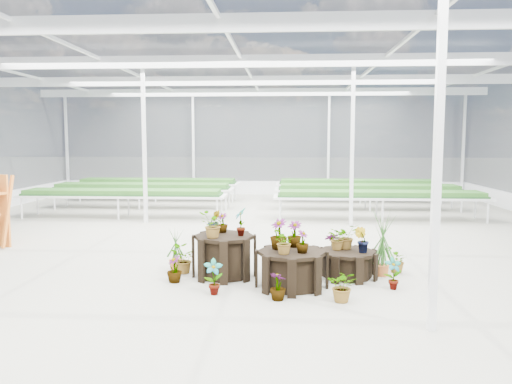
{
  "coord_description": "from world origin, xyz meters",
  "views": [
    {
      "loc": [
        1.1,
        -10.35,
        2.45
      ],
      "look_at": [
        0.46,
        0.57,
        1.3
      ],
      "focal_mm": 35.0,
      "sensor_mm": 36.0,
      "label": 1
    }
  ],
  "objects": [
    {
      "name": "nursery_benches",
      "position": [
        0.0,
        7.2,
        0.42
      ],
      "size": [
        16.0,
        7.0,
        0.84
      ],
      "primitive_type": null,
      "color": "silver",
      "rests_on": "ground"
    },
    {
      "name": "nursery_plants",
      "position": [
        1.16,
        -1.61,
        0.53
      ],
      "size": [
        4.58,
        2.92,
        1.35
      ],
      "color": "#27561E",
      "rests_on": "ground"
    },
    {
      "name": "steel_frame",
      "position": [
        0.0,
        0.0,
        2.25
      ],
      "size": [
        18.0,
        24.0,
        4.5
      ],
      "primitive_type": null,
      "color": "silver",
      "rests_on": "ground"
    },
    {
      "name": "plinth_low",
      "position": [
        2.22,
        -1.53,
        0.24
      ],
      "size": [
        1.31,
        1.31,
        0.48
      ],
      "primitive_type": "cylinder",
      "rotation": [
        0.0,
        0.0,
        0.29
      ],
      "color": "black",
      "rests_on": "ground"
    },
    {
      "name": "plinth_mid",
      "position": [
        1.22,
        -2.23,
        0.31
      ],
      "size": [
        1.18,
        1.18,
        0.62
      ],
      "primitive_type": "cylinder",
      "rotation": [
        0.0,
        0.0,
        -0.01
      ],
      "color": "black",
      "rests_on": "ground"
    },
    {
      "name": "greenhouse_shell",
      "position": [
        0.0,
        0.0,
        2.25
      ],
      "size": [
        18.0,
        24.0,
        4.5
      ],
      "primitive_type": null,
      "color": "white",
      "rests_on": "ground"
    },
    {
      "name": "ground_plane",
      "position": [
        0.0,
        0.0,
        0.0
      ],
      "size": [
        24.0,
        24.0,
        0.0
      ],
      "primitive_type": "plane",
      "color": "gray",
      "rests_on": "ground"
    },
    {
      "name": "plinth_tall",
      "position": [
        0.02,
        -1.63,
        0.38
      ],
      "size": [
        1.22,
        1.22,
        0.75
      ],
      "primitive_type": "cylinder",
      "rotation": [
        0.0,
        0.0,
        0.11
      ],
      "color": "black",
      "rests_on": "ground"
    }
  ]
}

